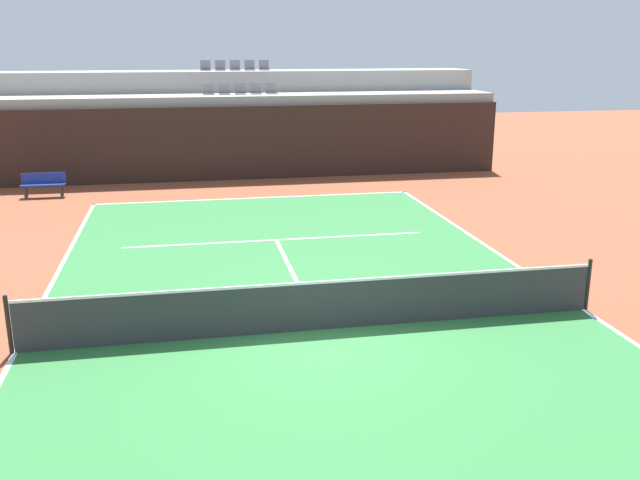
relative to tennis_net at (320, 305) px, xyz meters
name	(u,v)px	position (x,y,z in m)	size (l,w,h in m)	color
ground_plane	(320,330)	(0.00, 0.00, -0.51)	(80.00, 80.00, 0.00)	brown
court_surface	(320,330)	(0.00, 0.00, -0.50)	(11.00, 24.00, 0.01)	#2D7238
baseline_far	(255,198)	(0.00, 11.95, -0.50)	(11.00, 0.10, 0.00)	white
sideline_left	(15,353)	(-5.45, 0.00, -0.50)	(0.10, 24.00, 0.00)	white
sideline_right	(583,309)	(5.45, 0.00, -0.50)	(0.10, 24.00, 0.00)	white
service_line_far	(276,240)	(0.00, 6.40, -0.50)	(8.26, 0.10, 0.00)	white
centre_service_line	(294,276)	(0.00, 3.20, -0.50)	(0.10, 6.40, 0.00)	white
back_wall	(245,143)	(0.00, 15.70, 0.94)	(20.95, 0.30, 2.89)	black
stands_tier_lower	(242,134)	(0.00, 17.05, 1.11)	(20.95, 2.40, 3.24)	#9E9E99
stands_tier_upper	(237,118)	(0.00, 19.45, 1.54)	(20.95, 2.40, 4.10)	#9E9E99
seating_row_lower	(240,91)	(0.00, 17.14, 2.85)	(3.00, 0.44, 0.44)	slate
seating_row_upper	(235,67)	(0.00, 19.54, 3.71)	(3.00, 0.44, 0.44)	slate
tennis_net	(320,305)	(0.00, 0.00, 0.00)	(11.08, 0.08, 1.07)	black
player_bench	(43,183)	(-7.29, 13.60, 0.00)	(1.50, 0.40, 0.85)	navy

